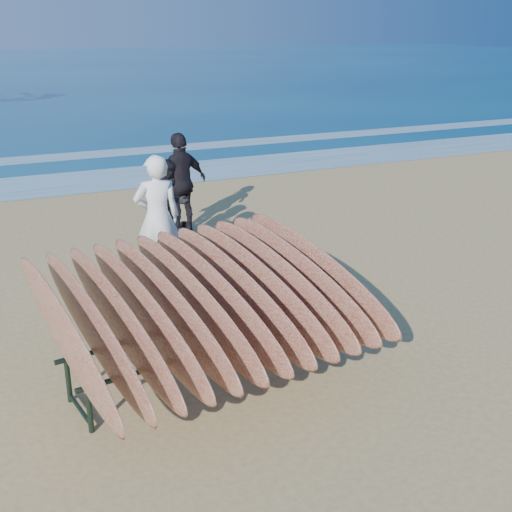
# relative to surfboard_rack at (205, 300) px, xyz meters

# --- Properties ---
(ground) EXTENTS (120.00, 120.00, 0.00)m
(ground) POSITION_rel_surfboard_rack_xyz_m (1.08, 0.23, -0.95)
(ground) COLOR tan
(ground) RESTS_ON ground
(foam_near) EXTENTS (160.00, 160.00, 0.00)m
(foam_near) POSITION_rel_surfboard_rack_xyz_m (1.08, 10.23, -0.94)
(foam_near) COLOR white
(foam_near) RESTS_ON ground
(foam_far) EXTENTS (160.00, 160.00, 0.00)m
(foam_far) POSITION_rel_surfboard_rack_xyz_m (1.08, 13.73, -0.94)
(foam_far) COLOR white
(foam_far) RESTS_ON ground
(surfboard_rack) EXTENTS (3.61, 3.52, 1.56)m
(surfboard_rack) POSITION_rel_surfboard_rack_xyz_m (0.00, 0.00, 0.00)
(surfboard_rack) COLOR black
(surfboard_rack) RESTS_ON ground
(person_white) EXTENTS (0.76, 0.55, 1.95)m
(person_white) POSITION_rel_surfboard_rack_xyz_m (0.39, 3.18, 0.03)
(person_white) COLOR white
(person_white) RESTS_ON ground
(person_dark_a) EXTENTS (1.01, 0.93, 1.68)m
(person_dark_a) POSITION_rel_surfboard_rack_xyz_m (0.86, 4.06, -0.11)
(person_dark_a) COLOR black
(person_dark_a) RESTS_ON ground
(person_dark_b) EXTENTS (1.20, 0.78, 1.89)m
(person_dark_b) POSITION_rel_surfboard_rack_xyz_m (1.47, 5.32, 0.00)
(person_dark_b) COLOR black
(person_dark_b) RESTS_ON ground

